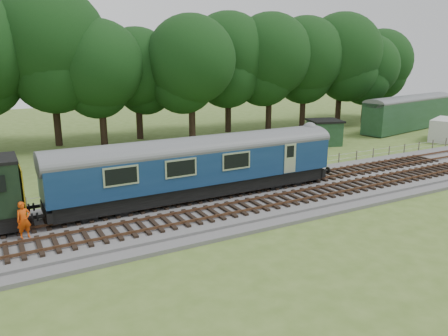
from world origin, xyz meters
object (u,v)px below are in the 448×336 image
dmu_railcar (199,162)px  worker (24,220)px  parked_coach (409,111)px  caravan (445,130)px

dmu_railcar → worker: 10.27m
worker → parked_coach: parked_coach is taller
dmu_railcar → caravan: (31.99, 5.75, -1.45)m
worker → parked_coach: size_ratio=0.11×
worker → parked_coach: bearing=2.5°
parked_coach → caravan: 7.18m
dmu_railcar → parked_coach: (34.31, 12.45, -0.32)m
dmu_railcar → worker: size_ratio=9.88×
parked_coach → dmu_railcar: bearing=-170.8°
worker → caravan: bearing=-5.2°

